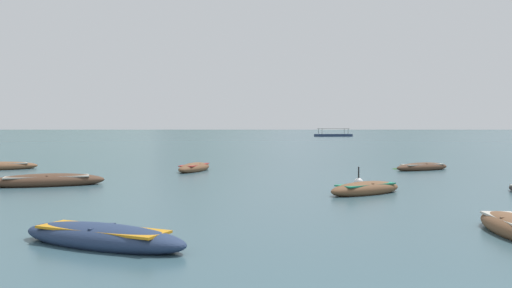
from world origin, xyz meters
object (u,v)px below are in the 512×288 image
rowboat_7 (102,237)px  rowboat_1 (47,181)px  rowboat_0 (194,168)px  rowboat_5 (366,189)px  rowboat_8 (422,167)px  ferry_0 (333,135)px  mooring_buoy (359,182)px

rowboat_7 → rowboat_1: bearing=115.2°
rowboat_0 → rowboat_5: bearing=-55.0°
rowboat_1 → rowboat_8: 19.78m
rowboat_0 → rowboat_5: rowboat_0 is taller
rowboat_8 → rowboat_5: bearing=-118.0°
rowboat_1 → ferry_0: ferry_0 is taller
rowboat_0 → mooring_buoy: bearing=-43.3°
rowboat_1 → rowboat_5: 12.84m
rowboat_5 → mooring_buoy: mooring_buoy is taller
rowboat_8 → mooring_buoy: (-5.27, -7.60, -0.08)m
rowboat_1 → rowboat_5: bearing=-13.2°
rowboat_1 → mooring_buoy: 12.92m
ferry_0 → mooring_buoy: bearing=-99.1°
rowboat_1 → rowboat_5: rowboat_1 is taller
ferry_0 → rowboat_1: bearing=-104.5°
rowboat_1 → ferry_0: size_ratio=0.43×
ferry_0 → mooring_buoy: ferry_0 is taller
ferry_0 → mooring_buoy: 131.00m
rowboat_8 → ferry_0: ferry_0 is taller
rowboat_5 → mooring_buoy: 3.13m
rowboat_1 → rowboat_7: (5.28, -11.21, -0.02)m
rowboat_0 → rowboat_8: size_ratio=0.98×
rowboat_0 → ferry_0: ferry_0 is taller
rowboat_1 → mooring_buoy: (12.92, 0.17, -0.11)m
rowboat_5 → ferry_0: 134.13m
ferry_0 → rowboat_7: bearing=-101.4°
rowboat_7 → mooring_buoy: bearing=56.2°
rowboat_8 → rowboat_1: bearing=-156.8°
rowboat_0 → rowboat_5: (7.16, -10.24, -0.01)m
rowboat_1 → rowboat_5: (12.50, -2.93, -0.02)m
rowboat_0 → rowboat_5: 12.49m
rowboat_7 → rowboat_8: (12.90, 18.99, -0.01)m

